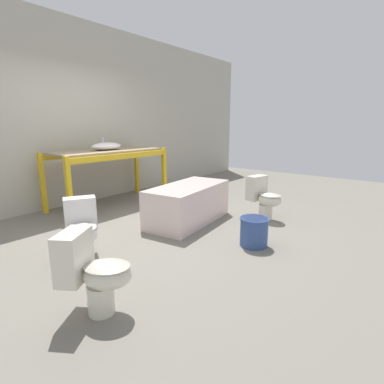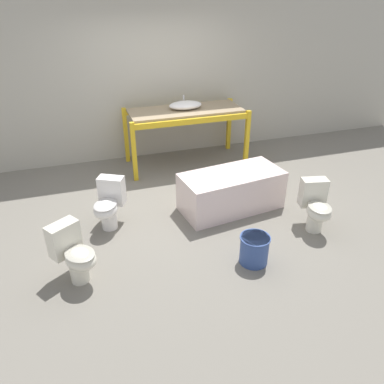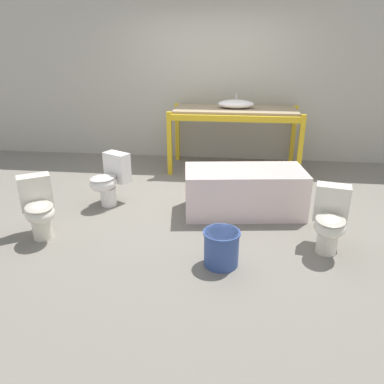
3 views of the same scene
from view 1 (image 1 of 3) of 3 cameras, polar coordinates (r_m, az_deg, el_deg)
The scene contains 9 objects.
ground_plane at distance 4.43m, azimuth -10.43°, elevation -6.20°, with size 12.00×12.00×0.00m, color slate.
warehouse_wall_rear at distance 5.74m, azimuth -23.69°, elevation 13.47°, with size 10.80×0.08×3.20m.
shelving_rack at distance 5.48m, azimuth -15.73°, elevation 6.28°, with size 2.04×0.87×0.99m.
sink_basin at distance 5.48m, azimuth -15.96°, elevation 8.38°, with size 0.57×0.34×0.21m.
bathtub_main at distance 4.43m, azimuth -0.71°, elevation -1.68°, with size 1.49×0.84×0.56m.
toilet_near at distance 4.69m, azimuth 13.53°, elevation -0.92°, with size 0.42×0.58×0.65m.
toilet_far at distance 3.40m, azimuth -20.18°, elevation -6.57°, with size 0.52×0.61×0.65m.
toilet_extra at distance 2.44m, azimuth -18.24°, elevation -14.19°, with size 0.55×0.61×0.65m.
bucket_white at distance 3.67m, azimuth 11.72°, elevation -7.31°, with size 0.35×0.35×0.35m.
Camera 1 is at (-2.72, -3.20, 1.42)m, focal length 28.00 mm.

